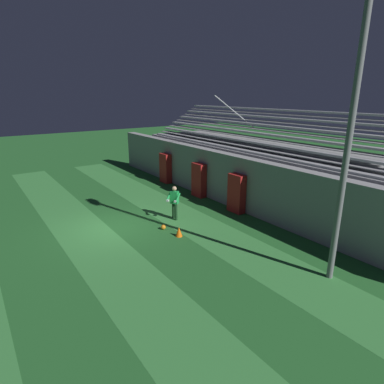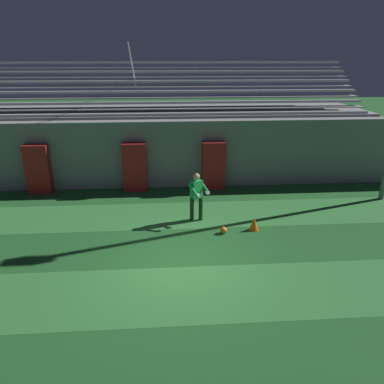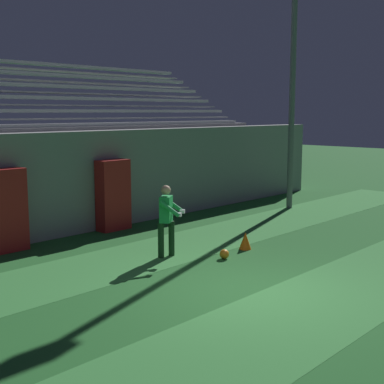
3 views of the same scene
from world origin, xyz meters
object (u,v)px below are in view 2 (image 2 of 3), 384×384
(traffic_cone, at_px, (254,224))
(padding_pillar_gate_left, at_px, (135,167))
(padding_pillar_gate_right, at_px, (214,166))
(padding_pillar_far_left, at_px, (38,169))
(soccer_ball, at_px, (223,230))
(goalkeeper, at_px, (197,194))

(traffic_cone, bearing_deg, padding_pillar_gate_left, 135.00)
(padding_pillar_gate_right, xyz_separation_m, traffic_cone, (0.81, -4.06, -0.79))
(padding_pillar_gate_right, height_order, padding_pillar_far_left, same)
(soccer_ball, bearing_deg, traffic_cone, 10.12)
(soccer_ball, bearing_deg, goalkeeper, 125.01)
(padding_pillar_gate_right, xyz_separation_m, padding_pillar_far_left, (-7.11, 0.00, 0.00))
(soccer_ball, bearing_deg, padding_pillar_gate_left, 125.64)
(padding_pillar_gate_left, distance_m, padding_pillar_gate_right, 3.25)
(padding_pillar_gate_left, xyz_separation_m, soccer_ball, (3.04, -4.25, -0.89))
(padding_pillar_gate_right, distance_m, padding_pillar_far_left, 7.11)
(padding_pillar_gate_left, height_order, padding_pillar_gate_right, same)
(soccer_ball, bearing_deg, padding_pillar_gate_right, 87.23)
(traffic_cone, bearing_deg, padding_pillar_gate_right, 101.33)
(padding_pillar_gate_left, height_order, traffic_cone, padding_pillar_gate_left)
(padding_pillar_gate_left, distance_m, goalkeeper, 3.90)
(padding_pillar_far_left, height_order, goalkeeper, padding_pillar_far_left)
(padding_pillar_far_left, relative_size, goalkeeper, 1.20)
(soccer_ball, xyz_separation_m, traffic_cone, (1.02, 0.18, 0.10))
(soccer_ball, bearing_deg, padding_pillar_far_left, 148.42)
(padding_pillar_gate_left, distance_m, traffic_cone, 5.80)
(padding_pillar_far_left, bearing_deg, padding_pillar_gate_left, 0.00)
(padding_pillar_far_left, bearing_deg, traffic_cone, -27.14)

